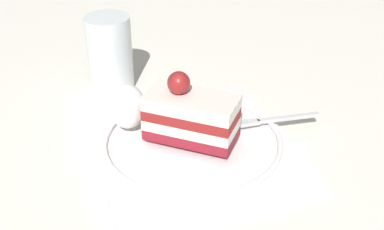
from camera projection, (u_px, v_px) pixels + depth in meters
The scene contains 6 objects.
ground_plane at pixel (208, 148), 0.64m from camera, with size 2.40×2.40×0.00m, color silver.
dessert_plate at pixel (192, 142), 0.63m from camera, with size 0.29×0.29×0.02m.
cake_slice at pixel (190, 114), 0.61m from camera, with size 0.10×0.12×0.09m.
whipped_cream_dollop at pixel (127, 106), 0.63m from camera, with size 0.05×0.05×0.06m, color white.
fork at pixel (271, 120), 0.65m from camera, with size 0.02×0.13×0.00m.
drink_glass_near at pixel (110, 57), 0.75m from camera, with size 0.07×0.07×0.11m.
Camera 1 is at (0.51, -0.08, 0.37)m, focal length 46.49 mm.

